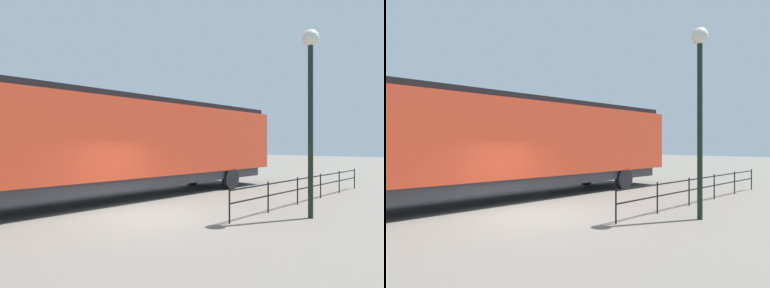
# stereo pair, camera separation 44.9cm
# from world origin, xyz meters

# --- Properties ---
(ground_plane) EXTENTS (120.00, 120.00, 0.00)m
(ground_plane) POSITION_xyz_m (0.00, 0.00, 0.00)
(ground_plane) COLOR #666059
(locomotive) EXTENTS (3.08, 18.57, 4.31)m
(locomotive) POSITION_xyz_m (-3.47, 1.77, 2.41)
(locomotive) COLOR red
(locomotive) RESTS_ON ground_plane
(lamp_post) EXTENTS (0.51, 0.51, 5.92)m
(lamp_post) POSITION_xyz_m (3.91, 3.37, 4.19)
(lamp_post) COLOR black
(lamp_post) RESTS_ON ground_plane
(platform_fence) EXTENTS (0.05, 10.78, 1.05)m
(platform_fence) POSITION_xyz_m (2.51, 6.38, 0.70)
(platform_fence) COLOR black
(platform_fence) RESTS_ON ground_plane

